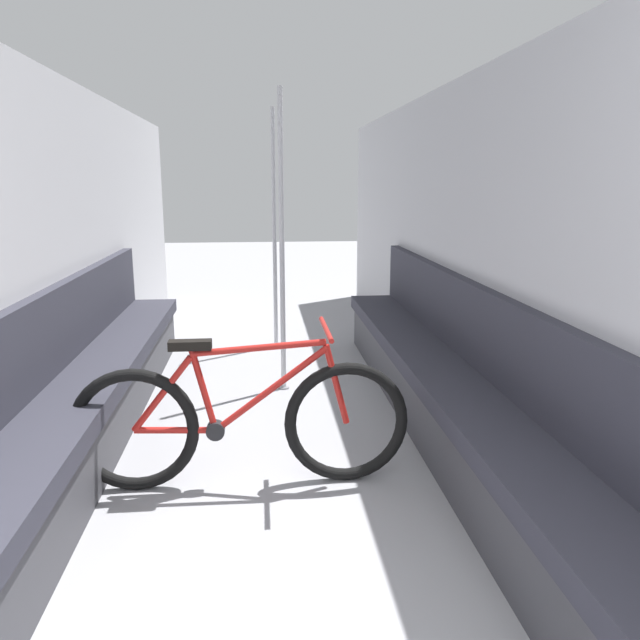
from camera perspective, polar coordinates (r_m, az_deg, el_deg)
wall_left at (r=3.62m, az=-25.40°, el=4.66°), size 0.10×9.15×2.10m
wall_right at (r=3.65m, az=15.55°, el=5.47°), size 0.10×9.15×2.10m
bench_seat_row_left at (r=3.59m, az=-21.41°, el=-7.41°), size 0.43×4.63×0.90m
bench_seat_row_right at (r=3.62m, az=12.09°, el=-6.66°), size 0.43×4.63×0.90m
bicycle at (r=3.10m, az=-7.20°, el=-9.26°), size 1.64×0.46×0.80m
grab_pole_near at (r=4.35m, az=-3.50°, el=6.50°), size 0.08×0.08×2.08m
grab_pole_far at (r=5.53m, az=-4.18°, el=7.80°), size 0.08×0.08×2.08m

